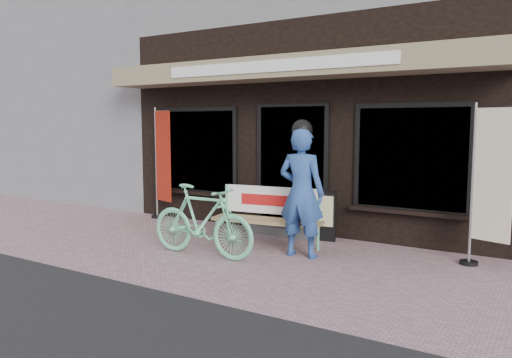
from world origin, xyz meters
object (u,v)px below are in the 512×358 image
Objects in this scene: bench at (269,212)px; bicycle at (202,221)px; nobori_cream at (489,184)px; menu_stand at (323,215)px; nobori_red at (162,162)px; person at (301,190)px.

bench is 1.02× the size of bicycle.
nobori_cream is (2.96, 0.50, 0.57)m from bench.
bicycle is 2.12× the size of menu_stand.
bicycle is at bearing -126.39° from bench.
nobori_red is at bearing 51.12° from bicycle.
bench is 1.10m from bicycle.
person is 0.90× the size of nobori_cream.
nobori_cream is 2.53m from menu_stand.
person is 1.17m from menu_stand.
bench is 0.79× the size of nobori_red.
bench is at bearing 156.98° from person.
person reaches higher than menu_stand.
nobori_red reaches higher than menu_stand.
person reaches higher than bench.
bench is 0.81× the size of nobori_cream.
nobori_red is (-3.54, 1.05, 0.18)m from person.
person is 2.42m from nobori_cream.
bicycle is (-0.53, -0.96, -0.03)m from bench.
bench is 2.15× the size of menu_stand.
nobori_red is 5.84m from nobori_cream.
bench is at bearing 1.33° from nobori_red.
nobori_red is at bearing 160.15° from person.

